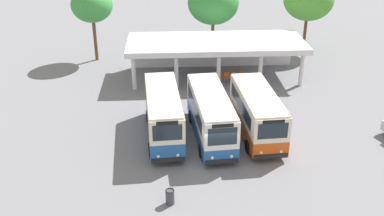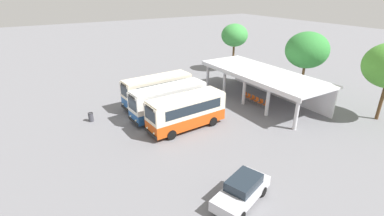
{
  "view_description": "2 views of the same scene",
  "coord_description": "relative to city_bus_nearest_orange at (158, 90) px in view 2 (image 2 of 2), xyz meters",
  "views": [
    {
      "loc": [
        -2.77,
        -23.91,
        15.52
      ],
      "look_at": [
        -1.13,
        4.95,
        1.35
      ],
      "focal_mm": 42.1,
      "sensor_mm": 36.0,
      "label": 1
    },
    {
      "loc": [
        23.55,
        -8.42,
        12.18
      ],
      "look_at": [
        2.11,
        4.55,
        1.32
      ],
      "focal_mm": 26.13,
      "sensor_mm": 36.0,
      "label": 2
    }
  ],
  "objects": [
    {
      "name": "waiting_chair_second_from_end",
      "position": [
        4.21,
        9.55,
        -1.31
      ],
      "size": [
        0.45,
        0.45,
        0.86
      ],
      "color": "slate",
      "rests_on": "ground"
    },
    {
      "name": "parked_car_flank",
      "position": [
        16.67,
        -2.09,
        -1.0
      ],
      "size": [
        3.11,
        4.7,
        1.62
      ],
      "color": "black",
      "rests_on": "ground"
    },
    {
      "name": "roadside_tree_west_of_canopy",
      "position": [
        -6.71,
        15.99,
        3.68
      ],
      "size": [
        3.96,
        3.96,
        7.22
      ],
      "color": "brown",
      "rests_on": "ground"
    },
    {
      "name": "city_bus_nearest_orange",
      "position": [
        0.0,
        0.0,
        0.0
      ],
      "size": [
        2.7,
        7.9,
        3.31
      ],
      "color": "black",
      "rests_on": "ground"
    },
    {
      "name": "city_bus_middle_cream",
      "position": [
        6.41,
        -0.06,
        -0.06
      ],
      "size": [
        2.77,
        7.63,
        3.18
      ],
      "color": "black",
      "rests_on": "ground"
    },
    {
      "name": "roadside_tree_behind_canopy",
      "position": [
        5.08,
        17.62,
        3.37
      ],
      "size": [
        5.13,
        5.13,
        7.39
      ],
      "color": "brown",
      "rests_on": "ground"
    },
    {
      "name": "waiting_chair_fourth_seat",
      "position": [
        5.56,
        9.54,
        -1.31
      ],
      "size": [
        0.45,
        0.45,
        0.86
      ],
      "color": "slate",
      "rests_on": "ground"
    },
    {
      "name": "waiting_chair_fifth_seat",
      "position": [
        6.23,
        9.57,
        -1.31
      ],
      "size": [
        0.45,
        0.45,
        0.86
      ],
      "color": "slate",
      "rests_on": "ground"
    },
    {
      "name": "waiting_chair_end_by_column",
      "position": [
        3.54,
        9.57,
        -1.31
      ],
      "size": [
        0.45,
        0.45,
        0.86
      ],
      "color": "slate",
      "rests_on": "ground"
    },
    {
      "name": "city_bus_second_in_row",
      "position": [
        3.2,
        -0.24,
        -0.05
      ],
      "size": [
        2.81,
        8.14,
        3.22
      ],
      "color": "black",
      "rests_on": "ground"
    },
    {
      "name": "litter_bin_apron",
      "position": [
        0.33,
        -7.4,
        -1.37
      ],
      "size": [
        0.49,
        0.49,
        0.9
      ],
      "color": "#3F3F47",
      "rests_on": "ground"
    },
    {
      "name": "terminal_canopy",
      "position": [
        4.69,
        11.48,
        0.82
      ],
      "size": [
        15.69,
        6.04,
        3.4
      ],
      "color": "silver",
      "rests_on": "ground"
    },
    {
      "name": "ground_plane",
      "position": [
        3.17,
        -3.32,
        -1.83
      ],
      "size": [
        180.0,
        180.0,
        0.0
      ],
      "primitive_type": "plane",
      "color": "slate"
    },
    {
      "name": "waiting_chair_far_end_seat",
      "position": [
        6.9,
        9.65,
        -1.31
      ],
      "size": [
        0.45,
        0.45,
        0.86
      ],
      "color": "slate",
      "rests_on": "ground"
    },
    {
      "name": "waiting_chair_middle_seat",
      "position": [
        4.88,
        9.57,
        -1.31
      ],
      "size": [
        0.45,
        0.45,
        0.86
      ],
      "color": "slate",
      "rests_on": "ground"
    }
  ]
}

